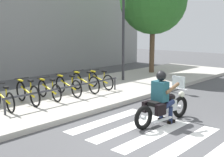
# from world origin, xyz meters

# --- Properties ---
(ground_plane) EXTENTS (48.00, 48.00, 0.00)m
(ground_plane) POSITION_xyz_m (0.00, 0.00, 0.00)
(ground_plane) COLOR #4C4C4F
(sidewalk) EXTENTS (24.00, 4.40, 0.15)m
(sidewalk) POSITION_xyz_m (0.00, 4.48, 0.07)
(sidewalk) COLOR #B7B2A8
(sidewalk) RESTS_ON ground
(crosswalk_stripe_0) EXTENTS (2.80, 0.40, 0.01)m
(crosswalk_stripe_0) POSITION_xyz_m (0.20, -1.60, 0.00)
(crosswalk_stripe_0) COLOR white
(crosswalk_stripe_0) RESTS_ON ground
(crosswalk_stripe_1) EXTENTS (2.80, 0.40, 0.01)m
(crosswalk_stripe_1) POSITION_xyz_m (0.20, -0.80, 0.00)
(crosswalk_stripe_1) COLOR white
(crosswalk_stripe_1) RESTS_ON ground
(crosswalk_stripe_2) EXTENTS (2.80, 0.40, 0.01)m
(crosswalk_stripe_2) POSITION_xyz_m (0.20, 0.00, 0.00)
(crosswalk_stripe_2) COLOR white
(crosswalk_stripe_2) RESTS_ON ground
(crosswalk_stripe_3) EXTENTS (2.80, 0.40, 0.01)m
(crosswalk_stripe_3) POSITION_xyz_m (0.20, 0.80, 0.00)
(crosswalk_stripe_3) COLOR white
(crosswalk_stripe_3) RESTS_ON ground
(crosswalk_stripe_4) EXTENTS (2.80, 0.40, 0.01)m
(crosswalk_stripe_4) POSITION_xyz_m (0.20, 1.60, 0.00)
(crosswalk_stripe_4) COLOR white
(crosswalk_stripe_4) RESTS_ON ground
(motorcycle) EXTENTS (2.15, 0.71, 1.21)m
(motorcycle) POSITION_xyz_m (1.05, 0.34, 0.45)
(motorcycle) COLOR black
(motorcycle) RESTS_ON ground
(rider) EXTENTS (0.67, 0.58, 1.43)m
(rider) POSITION_xyz_m (0.97, 0.35, 0.82)
(rider) COLOR #1E4C59
(rider) RESTS_ON ground
(bicycle_0) EXTENTS (0.48, 1.65, 0.73)m
(bicycle_0) POSITION_xyz_m (-1.42, 4.26, 0.49)
(bicycle_0) COLOR black
(bicycle_0) RESTS_ON sidewalk
(bicycle_1) EXTENTS (0.48, 1.65, 0.80)m
(bicycle_1) POSITION_xyz_m (-0.61, 4.26, 0.51)
(bicycle_1) COLOR black
(bicycle_1) RESTS_ON sidewalk
(bicycle_2) EXTENTS (0.48, 1.55, 0.72)m
(bicycle_2) POSITION_xyz_m (0.20, 4.26, 0.48)
(bicycle_2) COLOR black
(bicycle_2) RESTS_ON sidewalk
(bicycle_3) EXTENTS (0.48, 1.66, 0.76)m
(bicycle_3) POSITION_xyz_m (1.02, 4.26, 0.50)
(bicycle_3) COLOR black
(bicycle_3) RESTS_ON sidewalk
(bicycle_4) EXTENTS (0.48, 1.75, 0.80)m
(bicycle_4) POSITION_xyz_m (1.83, 4.26, 0.51)
(bicycle_4) COLOR black
(bicycle_4) RESTS_ON sidewalk
(bicycle_5) EXTENTS (0.48, 1.56, 0.74)m
(bicycle_5) POSITION_xyz_m (2.64, 4.26, 0.49)
(bicycle_5) COLOR black
(bicycle_5) RESTS_ON sidewalk
(bike_rack) EXTENTS (4.67, 0.07, 0.49)m
(bike_rack) POSITION_xyz_m (0.61, 3.71, 0.57)
(bike_rack) COLOR #333338
(bike_rack) RESTS_ON sidewalk
(street_lamp) EXTENTS (0.28, 0.28, 4.46)m
(street_lamp) POSITION_xyz_m (4.78, 4.88, 2.69)
(street_lamp) COLOR #2D2D33
(street_lamp) RESTS_ON ground
(tree_near_rack) EXTENTS (3.54, 3.54, 5.74)m
(tree_near_rack) POSITION_xyz_m (7.68, 5.28, 3.95)
(tree_near_rack) COLOR brown
(tree_near_rack) RESTS_ON ground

